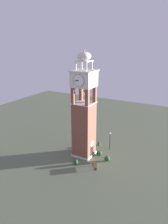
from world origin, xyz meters
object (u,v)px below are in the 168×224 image
Objects in this scene: park_bench at (95,165)px; lamp_post at (110,138)px; clock_tower at (84,115)px; trash_bin at (99,143)px.

park_bench is 0.42× the size of lamp_post.
park_bench is at bearing -129.25° from clock_tower.
trash_bin is at bearing 20.41° from park_bench.
lamp_post reaches higher than park_bench.
lamp_post is (4.08, -3.46, -5.28)m from clock_tower.
trash_bin is at bearing 76.77° from lamp_post.
clock_tower is 23.50× the size of trash_bin.
park_bench is at bearing -159.59° from trash_bin.
trash_bin is at bearing -10.45° from clock_tower.
clock_tower is 8.81m from trash_bin.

